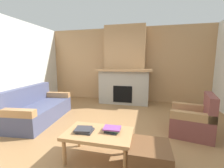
# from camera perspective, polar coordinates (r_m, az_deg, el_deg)

# --- Properties ---
(ground) EXTENTS (9.00, 9.00, 0.00)m
(ground) POSITION_cam_1_polar(r_m,az_deg,el_deg) (3.13, -3.13, -19.50)
(ground) COLOR olive
(wall_back_wood_panel) EXTENTS (6.00, 0.12, 2.70)m
(wall_back_wood_panel) POSITION_cam_1_polar(r_m,az_deg,el_deg) (5.70, 5.41, 7.30)
(wall_back_wood_panel) COLOR tan
(wall_back_wood_panel) RESTS_ON ground
(fireplace) EXTENTS (1.90, 0.82, 2.70)m
(fireplace) POSITION_cam_1_polar(r_m,az_deg,el_deg) (5.34, 4.82, 5.22)
(fireplace) COLOR gray
(fireplace) RESTS_ON ground
(couch) EXTENTS (1.03, 1.88, 0.85)m
(couch) POSITION_cam_1_polar(r_m,az_deg,el_deg) (4.24, -26.37, -8.60)
(couch) COLOR #474C6B
(couch) RESTS_ON ground
(armchair) EXTENTS (0.90, 0.90, 0.85)m
(armchair) POSITION_cam_1_polar(r_m,az_deg,el_deg) (3.51, 28.65, -12.10)
(armchair) COLOR brown
(armchair) RESTS_ON ground
(coffee_table) EXTENTS (1.00, 0.60, 0.43)m
(coffee_table) POSITION_cam_1_polar(r_m,az_deg,el_deg) (2.37, -5.16, -19.00)
(coffee_table) COLOR #A87A4C
(coffee_table) RESTS_ON ground
(ottoman) EXTENTS (0.52, 0.52, 0.40)m
(ottoman) POSITION_cam_1_polar(r_m,az_deg,el_deg) (2.25, 14.19, -26.19)
(ottoman) COLOR brown
(ottoman) RESTS_ON ground
(book_stack_near_edge) EXTENTS (0.28, 0.24, 0.05)m
(book_stack_near_edge) POSITION_cam_1_polar(r_m,az_deg,el_deg) (2.38, -10.57, -16.90)
(book_stack_near_edge) COLOR #2D2D33
(book_stack_near_edge) RESTS_ON coffee_table
(book_stack_center) EXTENTS (0.26, 0.25, 0.07)m
(book_stack_center) POSITION_cam_1_polar(r_m,az_deg,el_deg) (2.34, 0.10, -16.94)
(book_stack_center) COLOR #2D2D33
(book_stack_center) RESTS_ON coffee_table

